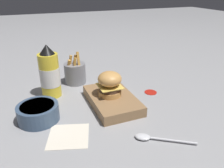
% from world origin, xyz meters
% --- Properties ---
extents(ground_plane, '(6.00, 6.00, 0.00)m').
position_xyz_m(ground_plane, '(0.00, 0.00, 0.00)').
color(ground_plane, gray).
extents(serving_board, '(0.26, 0.16, 0.04)m').
position_xyz_m(serving_board, '(-0.01, 0.06, 0.02)').
color(serving_board, olive).
rests_on(serving_board, ground_plane).
extents(burger, '(0.09, 0.09, 0.10)m').
position_xyz_m(burger, '(-0.02, 0.06, 0.09)').
color(burger, tan).
rests_on(burger, serving_board).
extents(ketchup_bottle, '(0.08, 0.08, 0.22)m').
position_xyz_m(ketchup_bottle, '(-0.17, -0.14, 0.10)').
color(ketchup_bottle, yellow).
rests_on(ketchup_bottle, ground_plane).
extents(fries_basket, '(0.10, 0.10, 0.15)m').
position_xyz_m(fries_basket, '(-0.26, -0.02, 0.05)').
color(fries_basket, slate).
rests_on(fries_basket, ground_plane).
extents(side_bowl, '(0.14, 0.14, 0.06)m').
position_xyz_m(side_bowl, '(0.00, -0.21, 0.03)').
color(side_bowl, '#384C66').
rests_on(side_bowl, ground_plane).
extents(spoon, '(0.12, 0.16, 0.01)m').
position_xyz_m(spoon, '(0.24, 0.09, 0.01)').
color(spoon, silver).
rests_on(spoon, ground_plane).
extents(ketchup_puddle, '(0.05, 0.05, 0.00)m').
position_xyz_m(ketchup_puddle, '(-0.04, 0.26, 0.00)').
color(ketchup_puddle, '#B21E14').
rests_on(ketchup_puddle, ground_plane).
extents(parchment_square, '(0.15, 0.15, 0.00)m').
position_xyz_m(parchment_square, '(0.13, -0.14, 0.00)').
color(parchment_square, beige).
rests_on(parchment_square, ground_plane).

